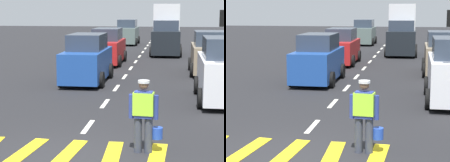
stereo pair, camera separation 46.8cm
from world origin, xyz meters
The scene contains 9 objects.
ground_plane centered at (0.00, 21.00, 0.00)m, with size 96.00×96.00×0.00m, color black.
crosswalk_stripes centered at (0.00, 0.46, 0.01)m, with size 4.47×1.93×0.01m.
lane_center_line centered at (0.00, 25.20, 0.00)m, with size 0.14×46.40×0.01m.
road_worker centered at (1.69, 0.75, 0.93)m, with size 0.77×0.36×1.67m.
delivery_truck centered at (1.76, 22.11, 1.61)m, with size 2.16×4.60×3.54m.
car_oncoming_second centered at (-1.57, 16.47, 0.97)m, with size 1.96×4.30×2.08m.
car_oncoming_lead centered at (-1.47, 9.95, 0.99)m, with size 1.90×4.16×2.14m.
car_oncoming_third centered at (-1.89, 30.40, 1.04)m, with size 2.04×4.29×2.24m.
car_parked_far centered at (4.12, 13.25, 0.99)m, with size 2.07×3.94×2.14m.
Camera 1 is at (2.32, -8.80, 3.25)m, focal length 69.94 mm.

